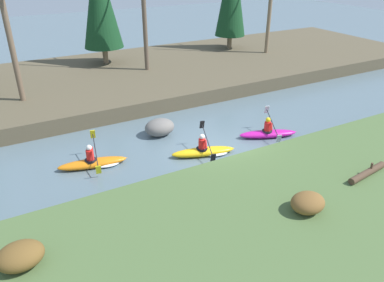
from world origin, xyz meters
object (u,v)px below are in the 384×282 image
kayaker_lead (268,133)px  kayaker_middle (206,151)px  kayaker_trailing (95,162)px  driftwood_log (367,173)px  boulder_midstream (160,127)px

kayaker_lead → kayaker_middle: 3.44m
kayaker_lead → kayaker_middle: same height
kayaker_trailing → driftwood_log: size_ratio=1.44×
kayaker_lead → kayaker_middle: bearing=-157.7°
kayaker_middle → boulder_midstream: size_ratio=1.95×
driftwood_log → kayaker_trailing: bearing=132.5°
kayaker_middle → kayaker_trailing: size_ratio=0.99×
kayaker_trailing → boulder_midstream: (3.48, 1.41, 0.20)m
boulder_midstream → driftwood_log: size_ratio=0.73×
kayaker_trailing → boulder_midstream: kayaker_trailing is taller
driftwood_log → boulder_midstream: bearing=111.0°
kayaker_lead → kayaker_trailing: (-7.83, 1.24, -0.02)m
kayaker_middle → driftwood_log: size_ratio=1.43×
kayaker_lead → kayaker_trailing: 7.92m
kayaker_middle → driftwood_log: (3.41, -5.22, 0.73)m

